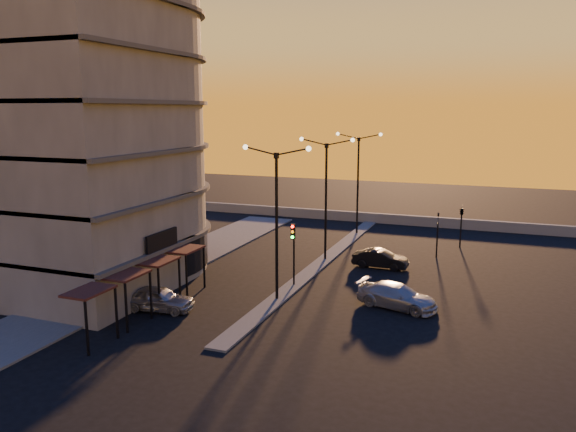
# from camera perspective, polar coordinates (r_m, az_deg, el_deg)

# --- Properties ---
(ground) EXTENTS (120.00, 120.00, 0.00)m
(ground) POSITION_cam_1_polar(r_m,az_deg,el_deg) (34.98, -1.13, -8.53)
(ground) COLOR black
(ground) RESTS_ON ground
(sidewalk_west) EXTENTS (5.00, 40.00, 0.12)m
(sidewalk_west) POSITION_cam_1_polar(r_m,az_deg,el_deg) (43.07, -12.18, -4.97)
(sidewalk_west) COLOR #51514E
(sidewalk_west) RESTS_ON ground
(median) EXTENTS (1.20, 36.00, 0.12)m
(median) POSITION_cam_1_polar(r_m,az_deg,el_deg) (43.97, 3.79, -4.42)
(median) COLOR #51514E
(median) RESTS_ON ground
(parapet) EXTENTS (44.00, 0.50, 1.00)m
(parapet) POSITION_cam_1_polar(r_m,az_deg,el_deg) (58.58, 10.33, -0.30)
(parapet) COLOR gray
(parapet) RESTS_ON ground
(building) EXTENTS (14.35, 17.08, 25.00)m
(building) POSITION_cam_1_polar(r_m,az_deg,el_deg) (40.46, -20.22, 10.61)
(building) COLOR #646158
(building) RESTS_ON ground
(streetlamp_near) EXTENTS (4.32, 0.32, 9.51)m
(streetlamp_near) POSITION_cam_1_polar(r_m,az_deg,el_deg) (33.55, -1.17, 0.52)
(streetlamp_near) COLOR black
(streetlamp_near) RESTS_ON ground
(streetlamp_mid) EXTENTS (4.32, 0.32, 9.51)m
(streetlamp_mid) POSITION_cam_1_polar(r_m,az_deg,el_deg) (42.86, 3.89, 2.74)
(streetlamp_mid) COLOR black
(streetlamp_mid) RESTS_ON ground
(streetlamp_far) EXTENTS (4.32, 0.32, 9.51)m
(streetlamp_far) POSITION_cam_1_polar(r_m,az_deg,el_deg) (52.42, 7.13, 4.14)
(streetlamp_far) COLOR black
(streetlamp_far) RESTS_ON ground
(traffic_light_main) EXTENTS (0.28, 0.44, 4.25)m
(traffic_light_main) POSITION_cam_1_polar(r_m,az_deg,el_deg) (36.73, 0.54, -2.89)
(traffic_light_main) COLOR black
(traffic_light_main) RESTS_ON ground
(signal_east_a) EXTENTS (0.13, 0.16, 3.60)m
(signal_east_a) POSITION_cam_1_polar(r_m,az_deg,el_deg) (45.81, 14.94, -1.74)
(signal_east_a) COLOR black
(signal_east_a) RESTS_ON ground
(signal_east_b) EXTENTS (0.42, 1.99, 3.60)m
(signal_east_b) POSITION_cam_1_polar(r_m,az_deg,el_deg) (49.39, 17.24, 0.41)
(signal_east_b) COLOR black
(signal_east_b) RESTS_ON ground
(car_hatchback) EXTENTS (4.41, 2.28, 1.44)m
(car_hatchback) POSITION_cam_1_polar(r_m,az_deg,el_deg) (33.90, -13.06, -8.18)
(car_hatchback) COLOR #9D9FA4
(car_hatchback) RESTS_ON ground
(car_sedan) EXTENTS (4.11, 1.55, 1.34)m
(car_sedan) POSITION_cam_1_polar(r_m,az_deg,el_deg) (42.26, 9.36, -4.31)
(car_sedan) COLOR black
(car_sedan) RESTS_ON ground
(car_wagon) EXTENTS (5.19, 3.09, 1.41)m
(car_wagon) POSITION_cam_1_polar(r_m,az_deg,el_deg) (34.12, 11.03, -7.99)
(car_wagon) COLOR #A8AAB0
(car_wagon) RESTS_ON ground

